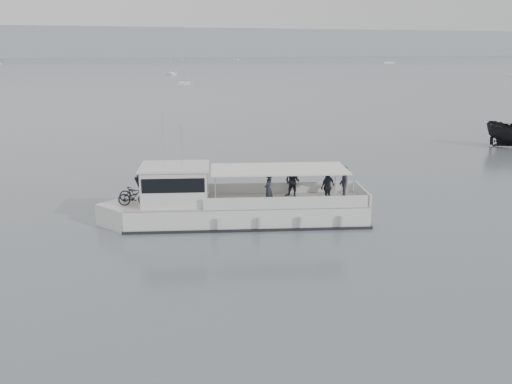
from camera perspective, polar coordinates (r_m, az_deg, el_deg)
name	(u,v)px	position (r m, az deg, el deg)	size (l,w,h in m)	color
ground	(275,202)	(34.24, 1.94, -0.99)	(1400.00, 1400.00, 0.00)	slate
headland	(48,43)	(590.65, -20.05, 13.87)	(1400.00, 90.00, 28.00)	#939EA8
tour_boat	(224,205)	(30.00, -3.26, -1.28)	(14.13, 6.90, 5.96)	white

